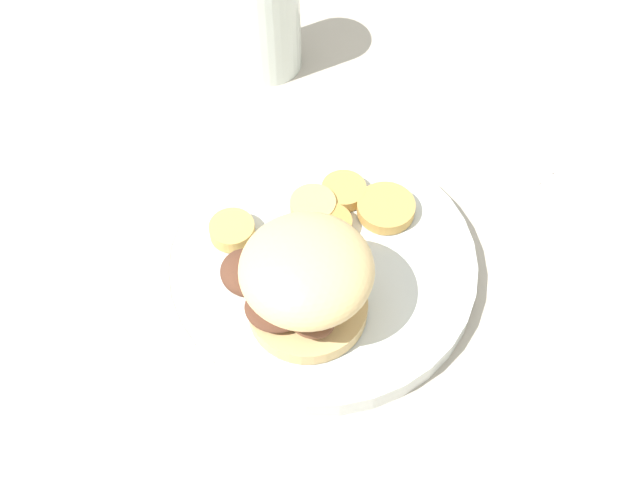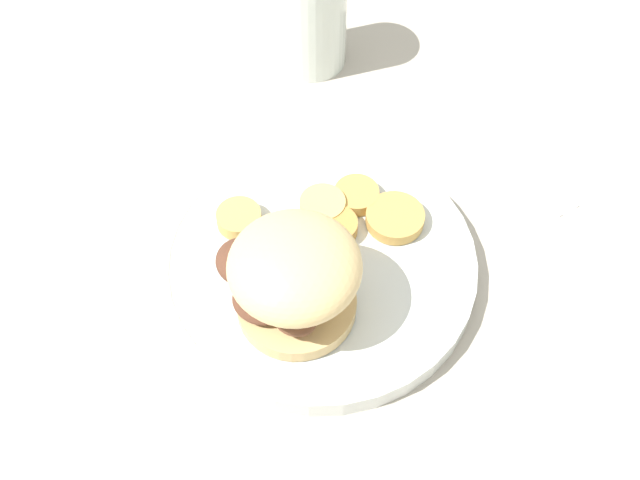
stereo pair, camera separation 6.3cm
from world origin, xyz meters
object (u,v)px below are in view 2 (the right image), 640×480
at_px(sandwich, 289,275).
at_px(dinner_plate, 320,263).
at_px(drinking_glass, 311,11).
at_px(fork, 593,234).

bearing_deg(sandwich, dinner_plate, -101.62).
distance_m(dinner_plate, drinking_glass, 0.28).
relative_size(sandwich, drinking_glass, 1.04).
height_order(dinner_plate, sandwich, sandwich).
bearing_deg(sandwich, drinking_glass, -77.74).
distance_m(dinner_plate, fork, 0.25).
height_order(fork, drinking_glass, drinking_glass).
bearing_deg(drinking_glass, fork, 152.42).
bearing_deg(fork, sandwich, 32.39).
xyz_separation_m(sandwich, fork, (-0.24, -0.15, -0.07)).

